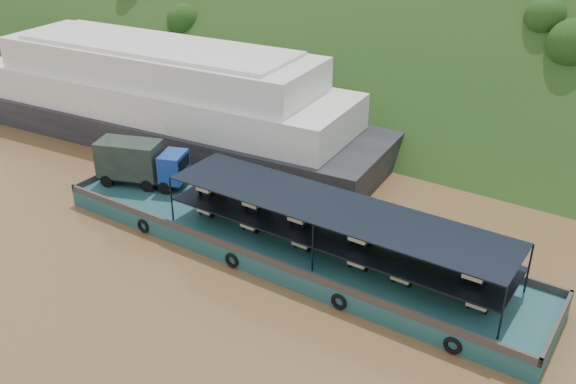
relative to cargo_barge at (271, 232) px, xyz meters
The scene contains 4 objects.
ground 2.32m from the cargo_barge, 21.29° to the right, with size 160.00×160.00×0.00m, color brown.
hillside 35.34m from the cargo_barge, 86.96° to the left, with size 140.00×28.00×28.00m, color #1A3613.
cargo_barge is the anchor object (origin of this frame).
passenger_ferry 23.09m from the cargo_barge, 151.78° to the left, with size 45.48×15.15×9.04m.
Camera 1 is at (19.95, -30.04, 23.59)m, focal length 40.00 mm.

